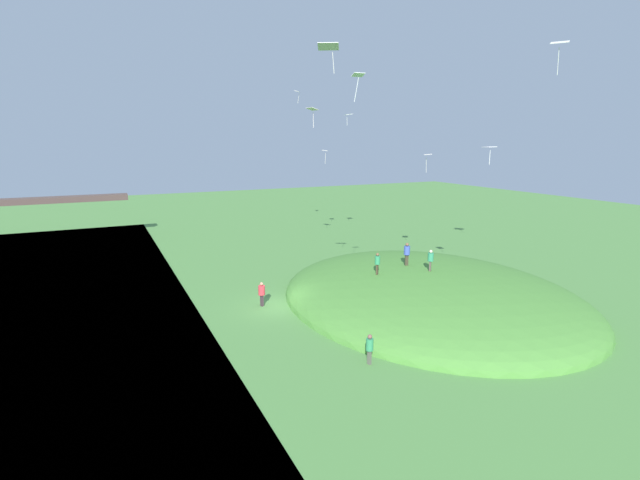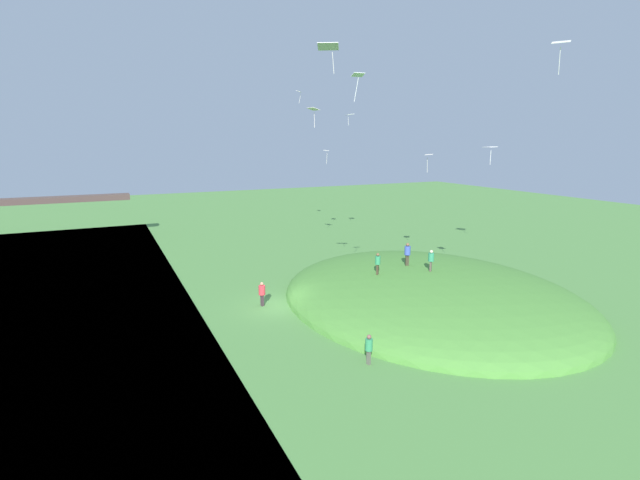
{
  "view_description": "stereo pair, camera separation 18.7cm",
  "coord_description": "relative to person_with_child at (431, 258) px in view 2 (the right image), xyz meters",
  "views": [
    {
      "loc": [
        -10.95,
        -29.72,
        11.58
      ],
      "look_at": [
        1.64,
        -3.67,
        5.42
      ],
      "focal_mm": 25.97,
      "sensor_mm": 36.0,
      "label": 1
    },
    {
      "loc": [
        -10.79,
        -29.8,
        11.58
      ],
      "look_at": [
        1.64,
        -3.67,
        5.42
      ],
      "focal_mm": 25.97,
      "sensor_mm": 36.0,
      "label": 2
    }
  ],
  "objects": [
    {
      "name": "kite_3",
      "position": [
        -7.39,
        -1.81,
        11.87
      ],
      "size": [
        0.74,
        0.56,
        1.61
      ],
      "color": "white"
    },
    {
      "name": "person_watching_kites",
      "position": [
        -11.41,
        4.44,
        -2.22
      ],
      "size": [
        0.58,
        0.58,
        1.77
      ],
      "rotation": [
        0.0,
        0.0,
        4.97
      ],
      "color": "#3D2B33",
      "rests_on": "ground_plane"
    },
    {
      "name": "ground_plane",
      "position": [
        -10.44,
        3.93,
        -3.32
      ],
      "size": [
        160.0,
        160.0,
        0.0
      ],
      "primitive_type": "plane",
      "color": "#4E843F"
    },
    {
      "name": "kite_5",
      "position": [
        2.65,
        17.24,
        10.96
      ],
      "size": [
        0.96,
        1.18,
        1.16
      ],
      "color": "white"
    },
    {
      "name": "kite_4",
      "position": [
        -0.38,
        23.41,
        13.62
      ],
      "size": [
        0.85,
        0.91,
        1.36
      ],
      "color": "silver"
    },
    {
      "name": "grass_hill",
      "position": [
        0.48,
        0.56,
        -3.32
      ],
      "size": [
        20.99,
        25.08,
        4.68
      ],
      "primitive_type": "ellipsoid",
      "color": "#488334",
      "rests_on": "ground_plane"
    },
    {
      "name": "person_with_child",
      "position": [
        0.0,
        0.0,
        0.0
      ],
      "size": [
        0.59,
        0.59,
        1.58
      ],
      "rotation": [
        0.0,
        0.0,
        3.9
      ],
      "color": "#51443D",
      "rests_on": "grass_hill"
    },
    {
      "name": "kite_1",
      "position": [
        8.61,
        -2.15,
        14.95
      ],
      "size": [
        1.35,
        1.44,
        2.28
      ],
      "color": "silver"
    },
    {
      "name": "kite_2",
      "position": [
        -3.09,
        13.66,
        11.1
      ],
      "size": [
        0.92,
        1.21,
        1.79
      ],
      "color": "white"
    },
    {
      "name": "kite_0",
      "position": [
        4.02,
        -0.89,
        7.85
      ],
      "size": [
        0.82,
        1.04,
        1.26
      ],
      "color": "white"
    },
    {
      "name": "person_walking_path",
      "position": [
        -9.18,
        -6.54,
        -2.26
      ],
      "size": [
        0.48,
        0.48,
        1.69
      ],
      "rotation": [
        0.0,
        0.0,
        1.82
      ],
      "color": "#55564A",
      "rests_on": "ground_plane"
    },
    {
      "name": "kite_6",
      "position": [
        2.71,
        22.77,
        7.2
      ],
      "size": [
        1.05,
        1.16,
        1.6
      ],
      "color": "silver"
    },
    {
      "name": "kite_7",
      "position": [
        -8.97,
        -1.2,
        13.43
      ],
      "size": [
        1.41,
        1.26,
        1.58
      ],
      "color": "silver"
    },
    {
      "name": "person_on_hilltop",
      "position": [
        -0.55,
        2.12,
        0.09
      ],
      "size": [
        0.56,
        0.56,
        1.76
      ],
      "rotation": [
        0.0,
        0.0,
        2.88
      ],
      "color": "#363223",
      "rests_on": "grass_hill"
    },
    {
      "name": "person_near_shore",
      "position": [
        -3.61,
        1.48,
        -0.17
      ],
      "size": [
        0.54,
        0.54,
        1.6
      ],
      "rotation": [
        0.0,
        0.0,
        3.81
      ],
      "color": "#413424",
      "rests_on": "grass_hill"
    },
    {
      "name": "kite_8",
      "position": [
        4.8,
        6.86,
        7.11
      ],
      "size": [
        1.16,
        1.2,
        1.62
      ],
      "color": "silver"
    }
  ]
}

